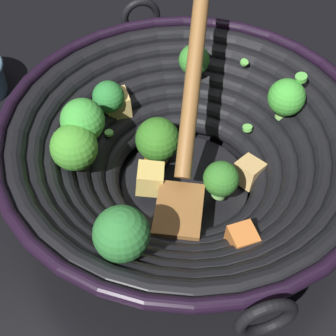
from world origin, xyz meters
The scene contains 2 objects.
ground_plane centered at (0.00, 0.00, 0.00)m, with size 4.00×4.00×0.00m, color black.
wok centered at (0.00, 0.00, 0.07)m, with size 0.42×0.45×0.21m.
Camera 1 is at (-0.09, -0.36, 0.48)m, focal length 52.55 mm.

